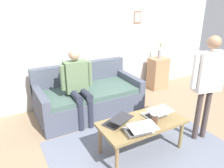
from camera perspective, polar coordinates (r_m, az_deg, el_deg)
The scene contains 13 objects.
ground_plane at distance 3.11m, azimuth 7.01°, elevation -19.24°, with size 7.68×7.68×0.00m, color #947A5E.
area_rug at distance 3.23m, azimuth 8.51°, elevation -17.56°, with size 2.47×1.93×0.01m, color slate.
back_wall at distance 4.37m, azimuth -9.53°, elevation 12.33°, with size 7.04×0.11×2.70m.
couch at distance 4.09m, azimuth -6.25°, elevation -3.50°, with size 1.85×0.94×0.88m.
coffee_table at distance 3.05m, azimuth 7.79°, elevation -10.52°, with size 1.17×0.58×0.47m.
laptop_left at distance 3.17m, azimuth 11.51°, elevation -7.43°, with size 0.34×0.35×0.13m.
laptop_center at distance 2.78m, azimuth 7.28°, elevation -11.55°, with size 0.38×0.39×0.14m.
laptop_right at distance 2.92m, azimuth 1.33°, elevation -9.66°, with size 0.40×0.41×0.12m.
french_press at distance 2.89m, azimuth 10.88°, elevation -9.20°, with size 0.12×0.10×0.23m.
side_shelf at distance 5.27m, azimuth 11.87°, elevation 2.72°, with size 0.42×0.32×0.74m.
flower_vase at distance 5.14m, azimuth 12.31°, elevation 7.95°, with size 0.08×0.09×0.42m.
person_standing at distance 3.33m, azimuth 23.87°, elevation 1.83°, with size 0.56×0.25×1.57m.
person_seated at distance 3.65m, azimuth -8.94°, elevation 0.39°, with size 0.55×0.51×1.28m.
Camera 1 is at (1.45, 1.87, 2.02)m, focal length 35.05 mm.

